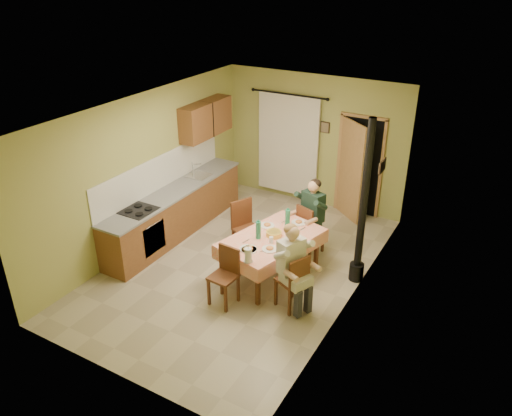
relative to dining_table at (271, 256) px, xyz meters
The scene contains 17 objects.
floor 0.72m from the dining_table, behind, with size 4.00×6.00×0.01m, color tan.
room_shell 1.56m from the dining_table, behind, with size 4.04×6.04×2.82m.
kitchen_run 2.36m from the dining_table, 169.93° to the left, with size 0.64×3.64×1.56m.
upper_cabinets 3.36m from the dining_table, 144.85° to the left, with size 0.35×1.40×0.70m, color brown.
curtain 3.26m from the dining_table, 111.75° to the left, with size 1.70×0.07×2.22m.
doorway 2.96m from the dining_table, 82.18° to the left, with size 0.96×0.57×2.15m.
dining_table is the anchor object (origin of this frame).
tableware 0.46m from the dining_table, 95.35° to the right, with size 0.67×1.66×0.33m.
chair_far 1.08m from the dining_table, 77.51° to the left, with size 0.50×0.50×0.95m.
chair_near 1.06m from the dining_table, 106.06° to the right, with size 0.41×0.41×0.94m.
chair_right 0.90m from the dining_table, 41.64° to the right, with size 0.51×0.51×0.95m.
chair_left 0.85m from the dining_table, 148.92° to the left, with size 0.59×0.59×1.00m.
man_far 1.20m from the dining_table, 77.42° to the left, with size 0.65×0.58×1.39m.
man_right 1.01m from the dining_table, 41.89° to the right, with size 0.60×0.65×1.39m.
stove_flue 1.57m from the dining_table, 25.43° to the left, with size 0.24×0.24×2.80m.
picture_back 3.30m from the dining_table, 96.92° to the left, with size 0.19×0.03×0.23m, color black.
picture_right 2.34m from the dining_table, 41.76° to the left, with size 0.03×0.31×0.21m, color brown.
Camera 1 is at (3.89, -6.31, 4.84)m, focal length 35.00 mm.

